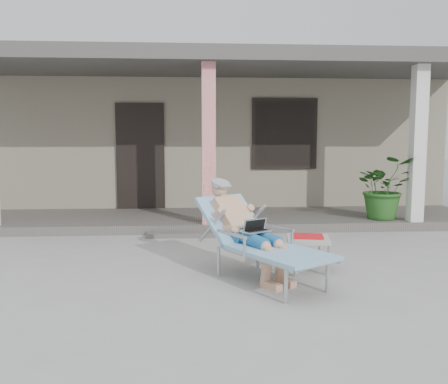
{
  "coord_description": "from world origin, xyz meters",
  "views": [
    {
      "loc": [
        -0.27,
        -5.58,
        1.55
      ],
      "look_at": [
        0.15,
        0.6,
        0.85
      ],
      "focal_mm": 38.0,
      "sensor_mm": 36.0,
      "label": 1
    }
  ],
  "objects": [
    {
      "name": "side_table",
      "position": [
        1.07,
        -0.24,
        0.36
      ],
      "size": [
        0.56,
        0.56,
        0.43
      ],
      "rotation": [
        0.0,
        0.0,
        -0.19
      ],
      "color": "#AAABA6",
      "rests_on": "ground"
    },
    {
      "name": "lounger",
      "position": [
        0.39,
        -0.44,
        0.71
      ],
      "size": [
        1.46,
        1.8,
        1.15
      ],
      "rotation": [
        0.0,
        0.0,
        0.55
      ],
      "color": "#B7B7BC",
      "rests_on": "ground"
    },
    {
      "name": "ground",
      "position": [
        0.0,
        0.0,
        0.0
      ],
      "size": [
        60.0,
        60.0,
        0.0
      ],
      "primitive_type": "plane",
      "color": "#9E9E99",
      "rests_on": "ground"
    },
    {
      "name": "porch_step",
      "position": [
        0.0,
        1.85,
        0.04
      ],
      "size": [
        2.0,
        0.3,
        0.07
      ],
      "primitive_type": "cube",
      "color": "#605B56",
      "rests_on": "ground"
    },
    {
      "name": "porch_overhang",
      "position": [
        0.0,
        2.95,
        2.79
      ],
      "size": [
        10.0,
        2.3,
        2.85
      ],
      "color": "silver",
      "rests_on": "porch_deck"
    },
    {
      "name": "potted_palm",
      "position": [
        3.08,
        2.43,
        0.7
      ],
      "size": [
        1.06,
        0.94,
        1.1
      ],
      "primitive_type": "imported",
      "rotation": [
        0.0,
        0.0,
        -0.08
      ],
      "color": "#26591E",
      "rests_on": "porch_deck"
    },
    {
      "name": "house",
      "position": [
        0.0,
        6.5,
        1.67
      ],
      "size": [
        10.4,
        5.4,
        3.3
      ],
      "color": "gray",
      "rests_on": "ground"
    },
    {
      "name": "porch_deck",
      "position": [
        0.0,
        3.0,
        0.07
      ],
      "size": [
        10.0,
        2.0,
        0.15
      ],
      "primitive_type": "cube",
      "color": "#605B56",
      "rests_on": "ground"
    }
  ]
}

